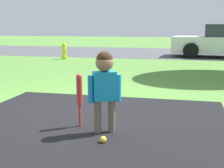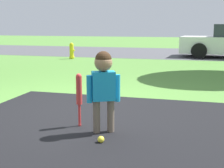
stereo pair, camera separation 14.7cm
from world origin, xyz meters
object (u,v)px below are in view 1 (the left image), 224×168
Objects in this scene: sports_ball at (103,140)px; child at (105,81)px; fire_hydrant at (64,51)px; baseball_bat at (79,93)px.

child is at bearing 101.48° from sports_ball.
sports_ball is at bearing -104.36° from child.
fire_hydrant is (-3.77, 8.26, 0.27)m from sports_ball.
baseball_bat is at bearing 132.30° from sports_ball.
baseball_bat is at bearing -66.89° from fire_hydrant.
child is 0.46m from baseball_bat.
baseball_bat is 1.12× the size of fire_hydrant.
baseball_bat is (-0.38, 0.15, -0.20)m from child.
child is at bearing -21.20° from baseball_bat.
sports_ball is at bearing -65.50° from fire_hydrant.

